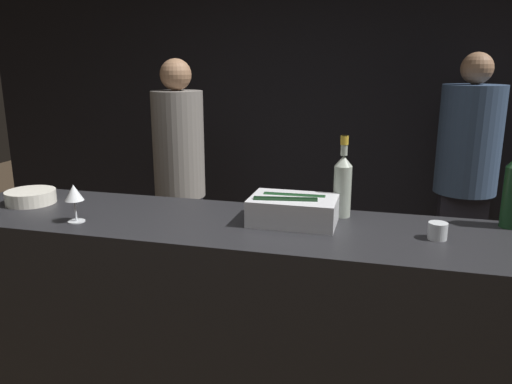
{
  "coord_description": "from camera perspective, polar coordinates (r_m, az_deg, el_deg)",
  "views": [
    {
      "loc": [
        0.47,
        -1.48,
        1.69
      ],
      "look_at": [
        0.0,
        0.31,
        1.21
      ],
      "focal_mm": 35.0,
      "sensor_mm": 36.0,
      "label": 1
    }
  ],
  "objects": [
    {
      "name": "bar_counter",
      "position": [
        2.16,
        -0.2,
        -17.48
      ],
      "size": [
        2.6,
        0.57,
        1.09
      ],
      "color": "black",
      "rests_on": "ground_plane"
    },
    {
      "name": "rose_wine_bottle",
      "position": [
        2.02,
        9.87,
        0.98
      ],
      "size": [
        0.07,
        0.07,
        0.33
      ],
      "color": "#9EA899",
      "rests_on": "bar_counter"
    },
    {
      "name": "wine_glass",
      "position": [
        2.05,
        -20.09,
        -0.24
      ],
      "size": [
        0.07,
        0.07,
        0.15
      ],
      "color": "silver",
      "rests_on": "bar_counter"
    },
    {
      "name": "ice_bin_with_bottles",
      "position": [
        1.93,
        4.2,
        -1.91
      ],
      "size": [
        0.33,
        0.23,
        0.11
      ],
      "color": "silver",
      "rests_on": "bar_counter"
    },
    {
      "name": "candle_votive",
      "position": [
        1.87,
        20.05,
        -4.18
      ],
      "size": [
        0.07,
        0.07,
        0.06
      ],
      "color": "silver",
      "rests_on": "bar_counter"
    },
    {
      "name": "wall_back_chalkboard",
      "position": [
        4.24,
        8.46,
        10.5
      ],
      "size": [
        6.4,
        0.06,
        2.8
      ],
      "color": "black",
      "rests_on": "ground_plane"
    },
    {
      "name": "person_in_hoodie",
      "position": [
        3.75,
        22.88,
        2.38
      ],
      "size": [
        0.42,
        0.42,
        1.76
      ],
      "rotation": [
        0.0,
        0.0,
        0.96
      ],
      "color": "black",
      "rests_on": "ground_plane"
    },
    {
      "name": "person_blond_tee",
      "position": [
        3.5,
        -8.74,
        2.37
      ],
      "size": [
        0.35,
        0.35,
        1.72
      ],
      "rotation": [
        0.0,
        0.0,
        -2.96
      ],
      "color": "black",
      "rests_on": "ground_plane"
    },
    {
      "name": "bowl_white",
      "position": [
        2.41,
        -24.35,
        -0.46
      ],
      "size": [
        0.21,
        0.21,
        0.06
      ],
      "color": "silver",
      "rests_on": "bar_counter"
    }
  ]
}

